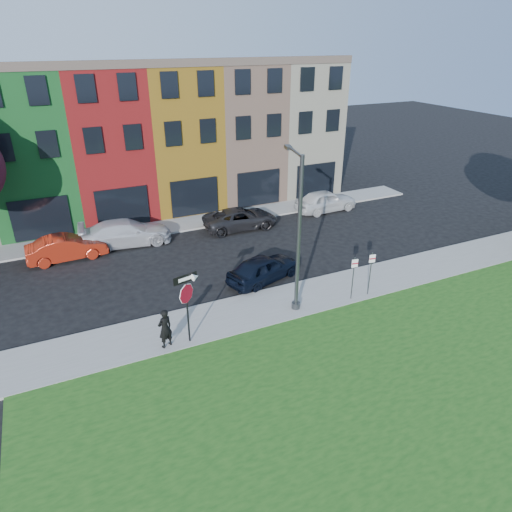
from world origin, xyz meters
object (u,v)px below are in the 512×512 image
stop_sign (186,295)px  street_lamp (297,235)px  sedan_near (264,268)px  man (165,328)px

stop_sign → street_lamp: bearing=-6.4°
sedan_near → street_lamp: bearing=164.6°
stop_sign → sedan_near: 6.62m
street_lamp → man: bearing=-162.5°
sedan_near → street_lamp: street_lamp is taller
stop_sign → man: bearing=162.7°
stop_sign → street_lamp: street_lamp is taller
sedan_near → street_lamp: size_ratio=0.62×
stop_sign → man: stop_sign is taller
stop_sign → sedan_near: size_ratio=0.70×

